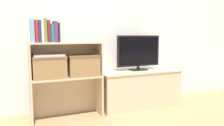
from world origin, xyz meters
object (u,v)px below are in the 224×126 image
(book_olive, at_px, (45,30))
(storage_basket_left, at_px, (49,66))
(tv_stand, at_px, (138,88))
(book_navy, at_px, (39,31))
(book_crimson, at_px, (36,31))
(book_charcoal, at_px, (58,33))
(tv, at_px, (138,52))
(storage_basket_right, at_px, (83,64))
(laptop, at_px, (49,55))
(book_ivory, at_px, (42,31))
(book_skyblue, at_px, (32,31))
(book_maroon, at_px, (49,31))
(book_teal, at_px, (52,33))
(book_plum, at_px, (55,32))

(book_olive, height_order, storage_basket_left, book_olive)
(tv_stand, height_order, book_navy, book_navy)
(book_crimson, bearing_deg, book_charcoal, 0.00)
(tv, height_order, book_navy, book_navy)
(tv_stand, relative_size, storage_basket_right, 3.09)
(book_charcoal, relative_size, storage_basket_right, 0.58)
(book_navy, relative_size, storage_basket_right, 0.64)
(storage_basket_left, xyz_separation_m, storage_basket_right, (0.38, 0.00, 0.00))
(book_navy, relative_size, storage_basket_left, 0.64)
(tv, height_order, laptop, tv)
(book_ivory, bearing_deg, book_navy, -180.00)
(book_skyblue, relative_size, book_crimson, 1.04)
(book_maroon, bearing_deg, tv, 5.97)
(tv, distance_m, book_crimson, 1.32)
(tv, bearing_deg, laptop, -175.12)
(tv, distance_m, book_navy, 1.30)
(book_ivory, bearing_deg, book_olive, 0.00)
(book_olive, distance_m, storage_basket_left, 0.39)
(book_crimson, bearing_deg, laptop, 10.61)
(book_crimson, height_order, laptop, book_crimson)
(book_navy, bearing_deg, book_crimson, 180.00)
(book_skyblue, bearing_deg, book_olive, 0.00)
(book_teal, relative_size, storage_basket_left, 0.54)
(book_olive, relative_size, book_plum, 1.12)
(book_teal, height_order, book_charcoal, book_charcoal)
(book_olive, relative_size, storage_basket_left, 0.70)
(book_skyblue, distance_m, laptop, 0.31)
(tv_stand, bearing_deg, storage_basket_left, -175.05)
(book_olive, bearing_deg, book_plum, 0.00)
(book_maroon, bearing_deg, tv_stand, 6.05)
(book_skyblue, xyz_separation_m, book_charcoal, (0.27, 0.00, -0.02))
(book_charcoal, bearing_deg, book_teal, 180.00)
(storage_basket_left, bearing_deg, book_skyblue, -172.15)
(tv_stand, distance_m, tv, 0.49)
(book_olive, distance_m, laptop, 0.27)
(book_skyblue, bearing_deg, book_maroon, 0.00)
(book_ivory, bearing_deg, book_crimson, 180.00)
(tv_stand, bearing_deg, book_navy, -174.40)
(tv, height_order, storage_basket_right, tv)
(book_teal, bearing_deg, book_maroon, 180.00)
(laptop, bearing_deg, book_plum, -16.70)
(book_navy, height_order, book_plum, book_navy)
(book_skyblue, xyz_separation_m, storage_basket_right, (0.54, 0.02, -0.38))
(storage_basket_left, distance_m, laptop, 0.12)
(book_olive, bearing_deg, tv, 5.80)
(laptop, bearing_deg, book_maroon, -78.27)
(tv_stand, bearing_deg, book_crimson, -174.52)
(book_maroon, relative_size, book_teal, 1.18)
(book_navy, bearing_deg, book_plum, 0.00)
(book_maroon, bearing_deg, book_charcoal, 0.00)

